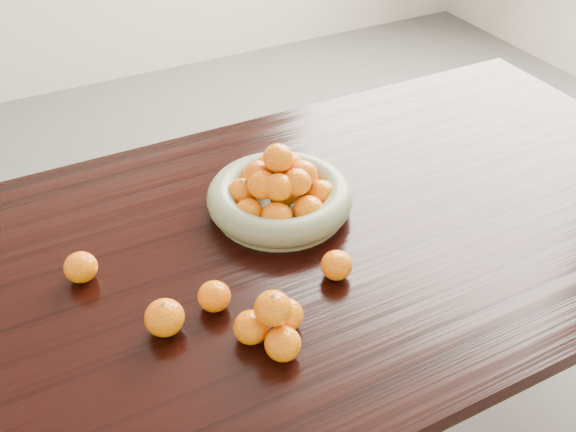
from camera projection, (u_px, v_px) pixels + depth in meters
name	position (u px, v px, depth m)	size (l,w,h in m)	color
dining_table	(298.00, 267.00, 1.41)	(2.00, 1.00, 0.75)	black
fruit_bowl	(280.00, 194.00, 1.40)	(0.32, 0.32, 0.17)	#767D5B
orange_pyramid	(273.00, 323.00, 1.11)	(0.13, 0.12, 0.11)	orange
loose_orange_0	(165.00, 318.00, 1.13)	(0.07, 0.07, 0.07)	orange
loose_orange_1	(214.00, 296.00, 1.18)	(0.06, 0.06, 0.06)	orange
loose_orange_2	(337.00, 265.00, 1.24)	(0.06, 0.06, 0.06)	orange
loose_orange_3	(81.00, 267.00, 1.24)	(0.06, 0.06, 0.06)	orange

